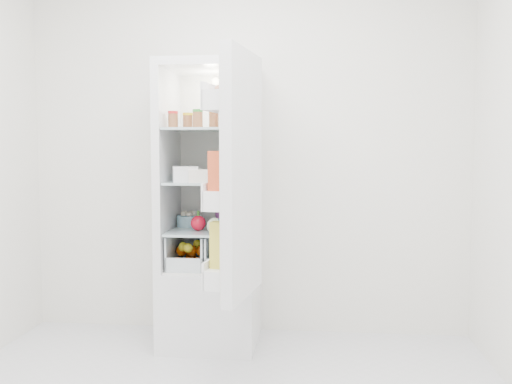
# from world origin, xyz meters

# --- Properties ---
(room_walls) EXTENTS (3.02, 3.02, 2.61)m
(room_walls) POSITION_xyz_m (0.00, 0.00, 1.59)
(room_walls) COLOR white
(room_walls) RESTS_ON ground
(refrigerator) EXTENTS (0.60, 0.60, 1.80)m
(refrigerator) POSITION_xyz_m (-0.20, 1.25, 0.67)
(refrigerator) COLOR silver
(refrigerator) RESTS_ON ground
(shelf_low) EXTENTS (0.49, 0.53, 0.01)m
(shelf_low) POSITION_xyz_m (-0.20, 1.19, 0.74)
(shelf_low) COLOR #A1B8BD
(shelf_low) RESTS_ON refrigerator
(shelf_mid) EXTENTS (0.49, 0.53, 0.02)m
(shelf_mid) POSITION_xyz_m (-0.20, 1.19, 1.05)
(shelf_mid) COLOR #A1B8BD
(shelf_mid) RESTS_ON refrigerator
(shelf_top) EXTENTS (0.49, 0.53, 0.02)m
(shelf_top) POSITION_xyz_m (-0.20, 1.19, 1.38)
(shelf_top) COLOR #A1B8BD
(shelf_top) RESTS_ON refrigerator
(crisper_left) EXTENTS (0.23, 0.46, 0.22)m
(crisper_left) POSITION_xyz_m (-0.32, 1.19, 0.61)
(crisper_left) COLOR silver
(crisper_left) RESTS_ON refrigerator
(crisper_right) EXTENTS (0.23, 0.46, 0.22)m
(crisper_right) POSITION_xyz_m (-0.08, 1.19, 0.61)
(crisper_right) COLOR silver
(crisper_right) RESTS_ON refrigerator
(condiment_jars) EXTENTS (0.46, 0.34, 0.08)m
(condiment_jars) POSITION_xyz_m (-0.21, 1.13, 1.43)
(condiment_jars) COLOR #B21919
(condiment_jars) RESTS_ON shelf_top
(squeeze_bottle) EXTENTS (0.06, 0.06, 0.17)m
(squeeze_bottle) POSITION_xyz_m (-0.03, 1.32, 1.47)
(squeeze_bottle) COLOR silver
(squeeze_bottle) RESTS_ON shelf_top
(tub_white) EXTENTS (0.19, 0.19, 0.10)m
(tub_white) POSITION_xyz_m (-0.33, 1.04, 1.11)
(tub_white) COLOR silver
(tub_white) RESTS_ON shelf_mid
(tub_cream) EXTENTS (0.16, 0.16, 0.08)m
(tub_cream) POSITION_xyz_m (-0.23, 1.02, 1.10)
(tub_cream) COLOR white
(tub_cream) RESTS_ON shelf_mid
(tin_red) EXTENTS (0.10, 0.10, 0.06)m
(tin_red) POSITION_xyz_m (-0.01, 1.05, 1.09)
(tin_red) COLOR red
(tin_red) RESTS_ON shelf_mid
(foil_tray) EXTENTS (0.20, 0.17, 0.04)m
(foil_tray) POSITION_xyz_m (-0.26, 1.28, 1.08)
(foil_tray) COLOR silver
(foil_tray) RESTS_ON shelf_mid
(tub_green) EXTENTS (0.10, 0.13, 0.07)m
(tub_green) POSITION_xyz_m (-0.15, 1.19, 1.09)
(tub_green) COLOR #3E894D
(tub_green) RESTS_ON shelf_mid
(red_cabbage) EXTENTS (0.19, 0.19, 0.19)m
(red_cabbage) POSITION_xyz_m (-0.08, 1.25, 0.84)
(red_cabbage) COLOR #591E53
(red_cabbage) RESTS_ON shelf_low
(bell_pepper) EXTENTS (0.09, 0.09, 0.09)m
(bell_pepper) POSITION_xyz_m (-0.26, 1.11, 0.79)
(bell_pepper) COLOR red
(bell_pepper) RESTS_ON shelf_low
(mushroom_bowl) EXTENTS (0.19, 0.19, 0.07)m
(mushroom_bowl) POSITION_xyz_m (-0.36, 1.30, 0.78)
(mushroom_bowl) COLOR #95C8DF
(mushroom_bowl) RESTS_ON shelf_low
(salad_bag) EXTENTS (0.10, 0.10, 0.10)m
(salad_bag) POSITION_xyz_m (-0.13, 0.97, 0.80)
(salad_bag) COLOR #A7B88A
(salad_bag) RESTS_ON shelf_low
(citrus_pile) EXTENTS (0.20, 0.31, 0.16)m
(citrus_pile) POSITION_xyz_m (-0.33, 1.15, 0.59)
(citrus_pile) COLOR orange
(citrus_pile) RESTS_ON refrigerator
(veg_pile) EXTENTS (0.16, 0.30, 0.10)m
(veg_pile) POSITION_xyz_m (-0.07, 1.18, 0.56)
(veg_pile) COLOR #21521B
(veg_pile) RESTS_ON refrigerator
(fridge_door) EXTENTS (0.25, 0.60, 1.30)m
(fridge_door) POSITION_xyz_m (0.06, 0.61, 1.09)
(fridge_door) COLOR silver
(fridge_door) RESTS_ON refrigerator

